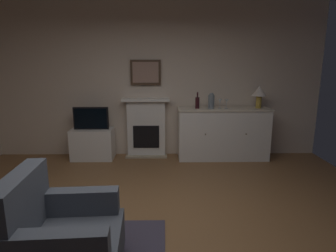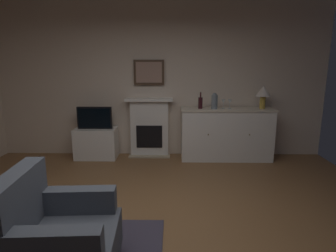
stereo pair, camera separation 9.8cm
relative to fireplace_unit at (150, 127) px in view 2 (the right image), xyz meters
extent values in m
cube|color=brown|center=(0.19, -2.63, -0.60)|extent=(6.12, 5.58, 0.10)
cube|color=beige|center=(0.19, 0.13, 0.91)|extent=(6.12, 0.06, 2.91)
cube|color=white|center=(0.00, 0.01, -0.02)|extent=(0.70, 0.18, 1.05)
cube|color=tan|center=(0.00, -0.09, -0.53)|extent=(0.77, 0.20, 0.03)
cube|color=black|center=(0.00, -0.09, -0.16)|extent=(0.48, 0.02, 0.42)
cube|color=white|center=(0.00, -0.02, 0.53)|extent=(0.87, 0.27, 0.05)
cube|color=#473323|center=(0.00, 0.05, 1.01)|extent=(0.55, 0.03, 0.45)
cube|color=#9E7A6B|center=(0.00, 0.03, 1.01)|extent=(0.47, 0.01, 0.37)
cube|color=white|center=(1.41, -0.18, -0.09)|extent=(1.62, 0.45, 0.91)
cube|color=beige|center=(1.41, -0.18, 0.37)|extent=(1.65, 0.48, 0.03)
sphere|color=brown|center=(1.05, -0.41, -0.03)|extent=(0.02, 0.02, 0.02)
sphere|color=brown|center=(1.76, -0.41, -0.03)|extent=(0.02, 0.02, 0.02)
cylinder|color=#B79338|center=(2.02, -0.18, 0.50)|extent=(0.10, 0.10, 0.22)
cone|color=silver|center=(2.02, -0.18, 0.70)|extent=(0.26, 0.26, 0.18)
cylinder|color=#331419|center=(0.92, -0.20, 0.49)|extent=(0.08, 0.08, 0.20)
cylinder|color=#331419|center=(0.92, -0.20, 0.63)|extent=(0.03, 0.03, 0.09)
cylinder|color=silver|center=(1.33, -0.20, 0.39)|extent=(0.06, 0.06, 0.00)
cylinder|color=silver|center=(1.33, -0.20, 0.44)|extent=(0.01, 0.01, 0.09)
cone|color=silver|center=(1.33, -0.20, 0.52)|extent=(0.07, 0.07, 0.07)
cylinder|color=silver|center=(1.44, -0.23, 0.39)|extent=(0.06, 0.06, 0.00)
cylinder|color=silver|center=(1.44, -0.23, 0.44)|extent=(0.01, 0.01, 0.09)
cone|color=silver|center=(1.44, -0.23, 0.52)|extent=(0.07, 0.07, 0.07)
cylinder|color=slate|center=(1.17, -0.23, 0.51)|extent=(0.11, 0.11, 0.24)
sphere|color=slate|center=(1.17, -0.23, 0.63)|extent=(0.08, 0.08, 0.08)
cube|color=white|center=(-0.97, -0.16, -0.27)|extent=(0.75, 0.42, 0.56)
cube|color=black|center=(-0.97, -0.18, 0.21)|extent=(0.62, 0.06, 0.40)
cube|color=black|center=(-0.97, -0.22, 0.21)|extent=(0.57, 0.01, 0.35)
cube|color=#474C56|center=(-0.42, -3.20, -0.29)|extent=(0.84, 0.81, 0.32)
cube|color=#474C56|center=(-0.75, -3.22, 0.12)|extent=(0.21, 0.77, 0.50)
cube|color=#474C56|center=(-0.40, -3.51, -0.02)|extent=(0.73, 0.18, 0.22)
cube|color=#474C56|center=(-0.44, -2.88, -0.02)|extent=(0.73, 0.18, 0.22)
cylinder|color=#473323|center=(-0.10, -2.86, -0.50)|extent=(0.05, 0.05, 0.10)
cylinder|color=#473323|center=(-0.77, -2.90, -0.50)|extent=(0.05, 0.05, 0.10)
camera|label=1|loc=(0.33, -5.17, 1.16)|focal=30.22mm
camera|label=2|loc=(0.43, -5.17, 1.16)|focal=30.22mm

